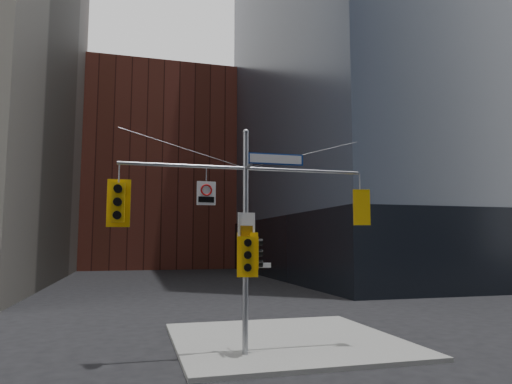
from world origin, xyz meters
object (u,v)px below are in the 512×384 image
traffic_light_pole_front (248,255)px  street_sign_blade (276,159)px  traffic_light_west_arm (118,203)px  signal_assembly (246,217)px  regulatory_sign_arm (206,192)px  traffic_light_pole_side (255,253)px  traffic_light_east_arm (360,208)px

traffic_light_pole_front → street_sign_blade: (1.02, 0.27, 3.12)m
traffic_light_west_arm → street_sign_blade: 5.19m
signal_assembly → street_sign_blade: size_ratio=4.23×
street_sign_blade → regulatory_sign_arm: (-2.30, -0.02, -1.18)m
traffic_light_pole_side → street_sign_blade: bearing=-86.0°
traffic_light_west_arm → traffic_light_pole_front: 4.24m
traffic_light_east_arm → street_sign_blade: street_sign_blade is taller
traffic_light_east_arm → street_sign_blade: bearing=12.9°
signal_assembly → regulatory_sign_arm: 1.49m
traffic_light_pole_side → regulatory_sign_arm: bearing=94.9°
traffic_light_west_arm → regulatory_sign_arm: bearing=2.0°
signal_assembly → traffic_light_pole_side: 1.19m
street_sign_blade → regulatory_sign_arm: size_ratio=2.52×
traffic_light_east_arm → traffic_light_pole_front: 4.37m
traffic_light_pole_front → regulatory_sign_arm: 2.35m
signal_assembly → traffic_light_west_arm: size_ratio=5.51×
traffic_light_west_arm → traffic_light_east_arm: traffic_light_west_arm is taller
traffic_light_pole_side → traffic_light_pole_front: size_ratio=0.73×
signal_assembly → traffic_light_pole_front: (0.00, -0.27, -1.19)m
signal_assembly → traffic_light_pole_side: bearing=0.7°
traffic_light_pole_front → traffic_light_west_arm: bearing=-171.1°
regulatory_sign_arm → signal_assembly: bearing=-2.2°
signal_assembly → street_sign_blade: (1.02, 0.00, 1.93)m
traffic_light_east_arm → traffic_light_west_arm: bearing=12.9°
traffic_light_west_arm → traffic_light_pole_side: size_ratio=1.41×
traffic_light_east_arm → traffic_light_pole_front: size_ratio=0.87×
traffic_light_pole_front → regulatory_sign_arm: size_ratio=1.87×
traffic_light_east_arm → regulatory_sign_arm: size_ratio=1.62×
street_sign_blade → regulatory_sign_arm: 2.59m
signal_assembly → street_sign_blade: bearing=0.2°
traffic_light_pole_side → street_sign_blade: (0.70, -0.00, 3.07)m
signal_assembly → traffic_light_pole_front: size_ratio=5.70×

